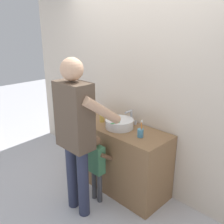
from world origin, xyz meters
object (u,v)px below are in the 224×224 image
at_px(toothbrush_cup, 140,133).
at_px(child_toddler, 97,163).
at_px(soap_bottle, 102,117).
at_px(adult_parent, 76,125).

relative_size(toothbrush_cup, child_toddler, 0.24).
xyz_separation_m(soap_bottle, child_toddler, (0.30, -0.37, -0.40)).
relative_size(toothbrush_cup, soap_bottle, 1.25).
distance_m(toothbrush_cup, adult_parent, 0.74).
bearing_deg(toothbrush_cup, child_toddler, -135.01).
distance_m(child_toddler, adult_parent, 0.60).
relative_size(toothbrush_cup, adult_parent, 0.12).
bearing_deg(adult_parent, toothbrush_cup, 58.25).
bearing_deg(toothbrush_cup, adult_parent, -121.75).
distance_m(soap_bottle, child_toddler, 0.63).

